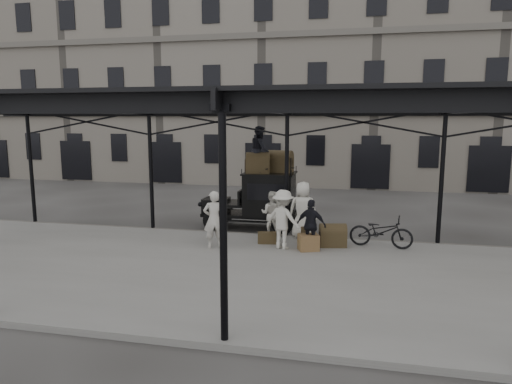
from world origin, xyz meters
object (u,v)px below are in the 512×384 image
bicycle (381,231)px  steamer_trunk_platform (333,237)px  steamer_trunk_roof_near (258,164)px  taxi (261,198)px  porter_official (311,225)px  porter_left (214,219)px

bicycle → steamer_trunk_platform: 1.52m
steamer_trunk_roof_near → taxi: bearing=62.8°
porter_official → porter_left: bearing=19.9°
taxi → porter_left: size_ratio=2.02×
steamer_trunk_roof_near → steamer_trunk_platform: (2.88, -2.12, -2.04)m
porter_official → bicycle: bearing=-146.6°
taxi → porter_official: size_ratio=2.30×
taxi → bicycle: 4.84m
porter_official → bicycle: (2.13, 0.78, -0.28)m
taxi → porter_left: (-0.85, -3.30, -0.15)m
taxi → porter_official: (2.16, -2.96, -0.26)m
porter_official → steamer_trunk_roof_near: steamer_trunk_roof_near is taller
porter_left → steamer_trunk_platform: size_ratio=2.17×
steamer_trunk_platform → steamer_trunk_roof_near: bearing=131.8°
steamer_trunk_roof_near → steamer_trunk_platform: size_ratio=1.05×
porter_left → steamer_trunk_roof_near: size_ratio=2.07×
steamer_trunk_roof_near → porter_official: bearing=-59.5°
taxi → porter_left: 3.41m
steamer_trunk_platform → bicycle: bearing=-4.4°
taxi → steamer_trunk_roof_near: steamer_trunk_roof_near is taller
porter_left → porter_official: 3.03m
porter_left → steamer_trunk_platform: bearing=169.9°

